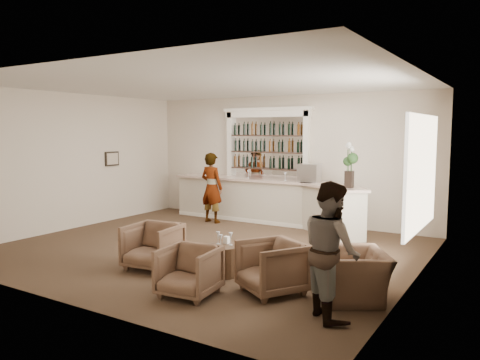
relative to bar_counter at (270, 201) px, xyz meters
name	(u,v)px	position (x,y,z in m)	size (l,w,h in m)	color
ground	(208,249)	(0.16, -3.00, -0.57)	(8.00, 8.00, 0.00)	#503828
room_shell	(233,133)	(0.33, -2.29, 1.77)	(8.04, 7.02, 3.32)	beige
bar_counter	(270,201)	(0.00, 0.00, 0.00)	(5.72, 1.80, 1.14)	silver
back_bar_alcove	(266,144)	(-0.34, 0.41, 1.46)	(2.64, 0.25, 3.00)	white
cocktail_table	(223,260)	(1.39, -4.26, -0.32)	(0.60, 0.60, 0.50)	#4A3020
sommelier	(212,188)	(-1.37, -0.67, 0.34)	(0.67, 0.44, 1.83)	gray
guest	(331,250)	(3.54, -5.00, 0.31)	(0.85, 0.67, 1.76)	gray
armchair_left	(153,246)	(0.14, -4.59, -0.18)	(0.84, 0.87, 0.79)	brown
armchair_center	(189,271)	(1.52, -5.35, -0.21)	(0.77, 0.79, 0.72)	brown
armchair_right	(272,267)	(2.48, -4.62, -0.18)	(0.83, 0.86, 0.78)	brown
armchair_far	(353,274)	(3.56, -4.18, -0.23)	(1.05, 0.92, 0.68)	brown
espresso_machine	(309,173)	(1.06, 0.06, 0.79)	(0.50, 0.42, 0.44)	silver
flower_vase	(350,163)	(2.29, -0.62, 1.12)	(0.26, 0.26, 0.99)	black
wine_glass_bar_left	(285,176)	(0.42, 0.01, 0.67)	(0.07, 0.07, 0.21)	white
wine_glass_bar_right	(248,174)	(-0.70, 0.08, 0.67)	(0.07, 0.07, 0.21)	white
wine_glass_tbl_a	(218,238)	(1.27, -4.23, 0.03)	(0.07, 0.07, 0.21)	white
wine_glass_tbl_b	(231,239)	(1.49, -4.18, 0.03)	(0.07, 0.07, 0.21)	white
wine_glass_tbl_c	(221,241)	(1.43, -4.39, 0.03)	(0.07, 0.07, 0.21)	white
napkin_holder	(227,240)	(1.37, -4.12, -0.01)	(0.08, 0.08, 0.12)	white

